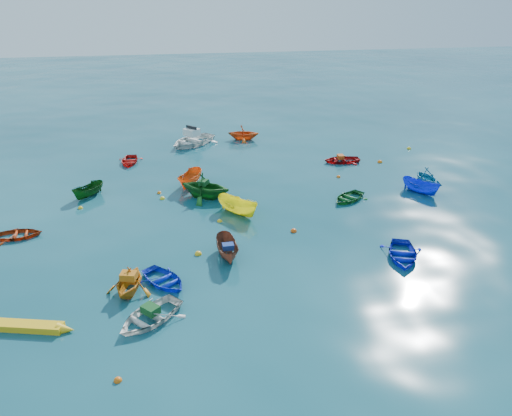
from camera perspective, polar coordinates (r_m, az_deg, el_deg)
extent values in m
plane|color=#093645|center=(26.31, 1.88, -5.26)|extent=(160.00, 160.00, 0.00)
imported|color=#102AC9|center=(24.32, -10.45, -8.43)|extent=(3.18, 3.37, 0.57)
imported|color=silver|center=(22.06, -12.05, -12.44)|extent=(3.80, 3.76, 0.65)
imported|color=brown|center=(26.10, -3.23, -5.56)|extent=(1.16, 2.81, 1.07)
imported|color=#0F1DBE|center=(27.03, 16.33, -5.47)|extent=(3.11, 3.63, 0.64)
imported|color=orange|center=(24.03, -14.18, -9.26)|extent=(2.74, 2.98, 1.31)
imported|color=yellow|center=(30.68, -2.06, -0.68)|extent=(2.85, 3.12, 1.19)
imported|color=#145722|center=(33.18, 10.48, 0.92)|extent=(3.27, 3.11, 0.55)
imported|color=teal|center=(37.04, 18.81, 2.52)|extent=(2.42, 2.74, 1.36)
imported|color=#A8320E|center=(30.94, -25.50, -3.03)|extent=(2.64, 1.95, 0.53)
imported|color=#E75B15|center=(35.24, -7.48, 2.56)|extent=(2.34, 3.14, 1.14)
imported|color=#14571A|center=(33.18, -5.80, 1.22)|extent=(4.39, 4.22, 1.78)
imported|color=#AC0E0F|center=(40.18, 9.73, 5.21)|extent=(2.87, 2.08, 0.59)
imported|color=#102BD4|center=(35.52, 18.21, 1.67)|extent=(2.34, 2.87, 1.06)
imported|color=red|center=(40.63, -14.25, 5.02)|extent=(2.11, 2.81, 0.55)
imported|color=#DE5314|center=(45.42, -1.45, 7.82)|extent=(3.19, 2.91, 1.44)
imported|color=#0F4111|center=(34.96, -18.51, 1.26)|extent=(2.34, 2.55, 0.98)
imported|color=white|center=(44.39, -7.29, 7.23)|extent=(5.59, 5.52, 1.55)
cube|color=#124A1D|center=(21.82, -11.96, -11.28)|extent=(0.87, 0.88, 0.34)
cube|color=navy|center=(25.63, -3.21, -4.41)|extent=(0.60, 0.47, 0.28)
cube|color=#C56914|center=(23.63, -14.35, -7.53)|extent=(0.82, 0.70, 0.34)
cube|color=#11471B|center=(32.83, -6.04, 2.92)|extent=(0.75, 0.80, 0.31)
cube|color=#BA4813|center=(40.01, 9.64, 5.80)|extent=(0.48, 0.62, 0.30)
sphere|color=#D3580B|center=(19.56, -15.50, -18.50)|extent=(0.30, 0.30, 0.30)
sphere|color=gold|center=(26.42, -6.62, -5.29)|extent=(0.37, 0.37, 0.37)
sphere|color=#DF4A0C|center=(28.62, 4.33, -2.70)|extent=(0.36, 0.36, 0.36)
sphere|color=yellow|center=(33.30, -19.42, -0.04)|extent=(0.30, 0.30, 0.30)
sphere|color=orange|center=(34.28, -11.00, 1.66)|extent=(0.29, 0.29, 0.29)
sphere|color=yellow|center=(29.79, -4.19, -1.55)|extent=(0.29, 0.29, 0.29)
sphere|color=orange|center=(40.71, 13.96, 5.08)|extent=(0.39, 0.39, 0.39)
sphere|color=yellow|center=(33.35, -10.66, 1.03)|extent=(0.34, 0.34, 0.34)
sphere|color=#F5600D|center=(36.95, 9.40, 3.50)|extent=(0.29, 0.29, 0.29)
sphere|color=gold|center=(44.74, 17.07, 6.47)|extent=(0.36, 0.36, 0.36)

